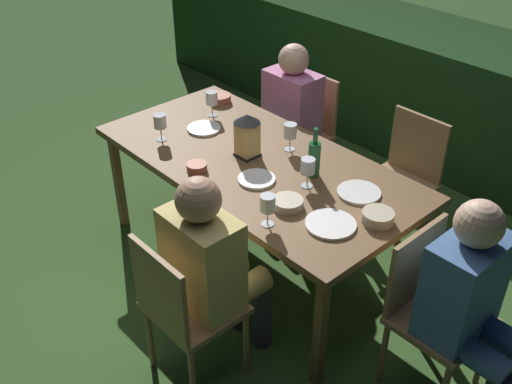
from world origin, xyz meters
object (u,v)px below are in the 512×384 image
Objects in this scene: wine_glass_b at (290,132)px; chair_side_right_b at (404,175)px; bowl_bread at (288,203)px; plate_a at (331,224)px; person_in_pink at (285,117)px; wine_glass_d at (212,99)px; wine_glass_c at (268,205)px; lantern_centerpiece at (247,133)px; bowl_dip at (197,167)px; chair_side_right_a at (304,128)px; chair_side_left_b at (183,307)px; person_in_mustard at (213,264)px; wine_glass_e at (308,168)px; chair_head_far at (430,306)px; plate_d at (257,179)px; green_bottle_on_table at (314,158)px; plate_c at (204,128)px; bowl_salad at (220,98)px; person_in_blue at (473,304)px; plate_b at (359,192)px; dining_table at (256,167)px; bowl_olives at (378,217)px; wine_glass_a at (160,123)px.

chair_side_right_b is at bearing 58.97° from wine_glass_b.
plate_a is at bearing 9.17° from bowl_bread.
person_in_pink reaches higher than bowl_bread.
wine_glass_b is 1.00× the size of wine_glass_d.
wine_glass_c is at bearing -48.39° from person_in_pink.
lantern_centerpiece is 2.30× the size of bowl_dip.
chair_side_left_b is (0.89, -1.76, 0.00)m from chair_side_right_a.
wine_glass_e is at bearing 94.02° from person_in_mustard.
bowl_dip is (-0.58, 0.55, 0.30)m from chair_side_left_b.
chair_head_far is 1.11m from plate_d.
wine_glass_d is at bearing 176.84° from green_bottle_on_table.
chair_side_right_b is 5.15× the size of wine_glass_d.
lantern_centerpiece is 0.68m from wine_glass_c.
chair_side_right_b reaches higher than plate_c.
bowl_salad is at bearing -155.69° from chair_side_right_b.
person_in_blue reaches higher than plate_b.
wine_glass_b is (0.05, 0.22, 0.17)m from dining_table.
wine_glass_e is at bearing 2.25° from lantern_centerpiece.
green_bottle_on_table is 0.95m from wine_glass_d.
chair_side_right_a reaches higher than plate_a.
chair_side_right_a is at bearing 146.93° from bowl_olives.
bowl_bread is (0.02, 0.68, 0.30)m from chair_side_left_b.
dining_table is 0.82m from person_in_pink.
chair_head_far reaches higher than bowl_bread.
person_in_mustard is (-0.79, -0.68, 0.15)m from chair_head_far.
chair_side_right_a is 1.22m from wine_glass_a.
plate_c is at bearing 179.20° from dining_table.
lantern_centerpiece is at bearing -162.94° from green_bottle_on_table.
chair_side_left_b is at bearing -60.40° from person_in_pink.
bowl_salad is 0.91m from bowl_dip.
plate_a is (0.67, -0.38, -0.11)m from wine_glass_b.
bowl_dip is at bearing -159.85° from bowl_olives.
person_in_pink is at bearing 123.01° from person_in_mustard.
plate_c is at bearing -178.84° from bowl_olives.
chair_side_right_b is 5.15× the size of wine_glass_b.
bowl_olives is at bearing 2.29° from dining_table.
bowl_bread is (0.90, -0.88, 0.14)m from person_in_pink.
chair_side_right_a is 5.15× the size of wine_glass_a.
plate_c is at bearing 179.79° from person_in_blue.
bowl_bread is (1.07, -0.37, -0.09)m from wine_glass_d.
person_in_pink reaches higher than wine_glass_e.
wine_glass_c is 0.64m from bowl_dip.
wine_glass_a is at bearing -163.80° from wine_glass_e.
person_in_blue is at bearing 22.37° from wine_glass_c.
bowl_dip is (0.31, -1.21, 0.30)m from chair_side_right_a.
person_in_pink is 1.04m from plate_d.
wine_glass_c reaches higher than chair_side_right_a.
plate_a is at bearing -18.94° from bowl_salad.
bowl_olives is 1.05m from bowl_dip.
plate_c is 1.31× the size of bowl_bread.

